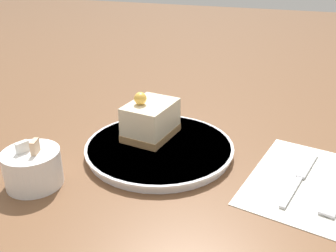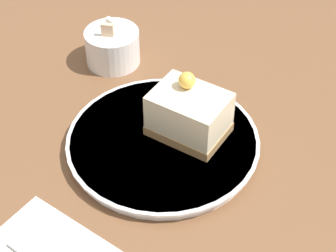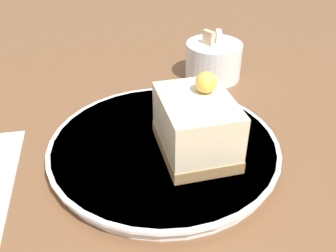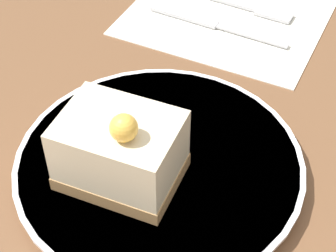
{
  "view_description": "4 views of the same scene",
  "coord_description": "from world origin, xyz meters",
  "views": [
    {
      "loc": [
        -0.25,
        0.54,
        0.34
      ],
      "look_at": [
        -0.03,
        -0.04,
        0.05
      ],
      "focal_mm": 40.0,
      "sensor_mm": 36.0,
      "label": 1
    },
    {
      "loc": [
        -0.53,
        -0.27,
        0.57
      ],
      "look_at": [
        -0.04,
        -0.04,
        0.07
      ],
      "focal_mm": 60.0,
      "sensor_mm": 36.0,
      "label": 2
    },
    {
      "loc": [
        -0.15,
        -0.36,
        0.28
      ],
      "look_at": [
        -0.02,
        -0.03,
        0.05
      ],
      "focal_mm": 40.0,
      "sensor_mm": 36.0,
      "label": 3
    },
    {
      "loc": [
        0.32,
        0.08,
        0.41
      ],
      "look_at": [
        -0.04,
        -0.02,
        0.04
      ],
      "focal_mm": 60.0,
      "sensor_mm": 36.0,
      "label": 4
    }
  ],
  "objects": [
    {
      "name": "cake_slice",
      "position": [
        0.01,
        -0.05,
        0.05
      ],
      "size": [
        0.09,
        0.11,
        0.09
      ],
      "rotation": [
        0.0,
        0.0,
        -0.12
      ],
      "color": "#9E7547",
      "rests_on": "plate"
    },
    {
      "name": "plate",
      "position": [
        -0.02,
        -0.02,
        0.01
      ],
      "size": [
        0.27,
        0.27,
        0.02
      ],
      "color": "white",
      "rests_on": "ground_plane"
    },
    {
      "name": "knife",
      "position": [
        -0.27,
        -0.03,
        0.01
      ],
      "size": [
        0.05,
        0.19,
        0.0
      ],
      "rotation": [
        0.0,
        0.0,
        -0.22
      ],
      "color": "#B2B2B7",
      "rests_on": "napkin"
    },
    {
      "name": "ground_plane",
      "position": [
        0.0,
        0.0,
        0.0
      ],
      "size": [
        4.0,
        4.0,
        0.0
      ],
      "primitive_type": "plane",
      "color": "brown"
    },
    {
      "name": "napkin",
      "position": [
        -0.3,
        -0.01,
        0.0
      ],
      "size": [
        0.25,
        0.28,
        0.0
      ],
      "rotation": [
        0.0,
        0.0,
        -0.18
      ],
      "color": "white",
      "rests_on": "ground_plane"
    },
    {
      "name": "fork",
      "position": [
        -0.32,
        0.01,
        0.01
      ],
      "size": [
        0.05,
        0.16,
        0.0
      ],
      "rotation": [
        0.0,
        0.0,
        -0.22
      ],
      "color": "#B2B2B7",
      "rests_on": "napkin"
    }
  ]
}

